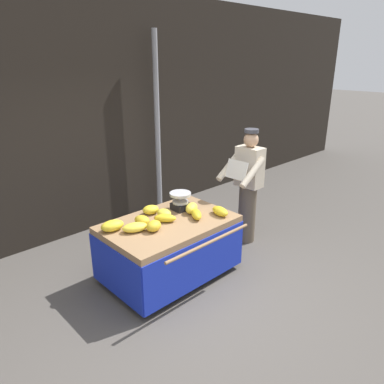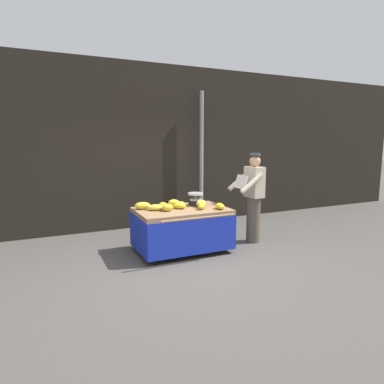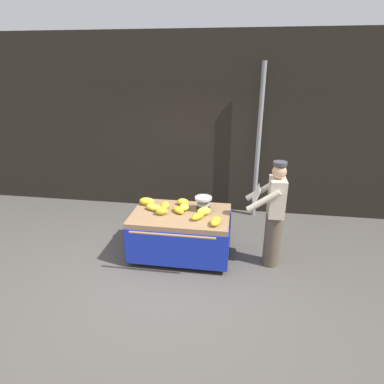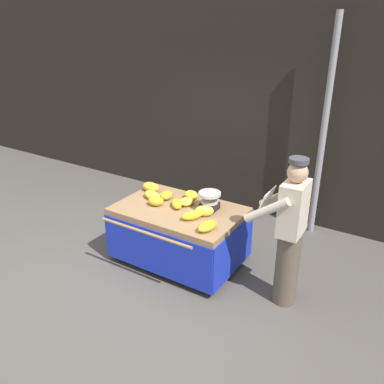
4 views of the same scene
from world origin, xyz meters
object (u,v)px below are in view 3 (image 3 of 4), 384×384
banana_bunch_7 (147,201)px  banana_bunch_9 (178,210)px  street_pole (258,144)px  vendor_person (274,215)px  banana_bunch_3 (162,211)px  banana_cart (181,225)px  banana_bunch_6 (216,221)px  banana_bunch_0 (154,207)px  banana_bunch_2 (184,207)px  banana_bunch_8 (204,211)px  banana_bunch_1 (198,216)px  weighing_scale (203,204)px  banana_bunch_5 (165,205)px  banana_bunch_4 (183,202)px

banana_bunch_7 → banana_bunch_9: bearing=-21.4°
street_pole → vendor_person: size_ratio=1.79×
banana_bunch_3 → banana_cart: bearing=15.6°
banana_bunch_6 → banana_bunch_9: 0.71m
banana_cart → banana_bunch_0: size_ratio=5.45×
banana_bunch_2 → vendor_person: size_ratio=0.12×
banana_bunch_8 → banana_cart: bearing=179.3°
banana_bunch_0 → banana_bunch_8: bearing=-4.0°
banana_bunch_1 → banana_bunch_3: size_ratio=1.31×
banana_bunch_6 → banana_bunch_7: banana_bunch_7 is taller
weighing_scale → banana_bunch_6: 0.54m
banana_bunch_1 → banana_bunch_7: size_ratio=0.97×
banana_bunch_3 → banana_bunch_2: bearing=33.1°
banana_bunch_3 → banana_bunch_6: (0.89, -0.22, -0.01)m
banana_bunch_7 → vendor_person: 2.11m
weighing_scale → banana_bunch_3: weighing_scale is taller
banana_bunch_7 → vendor_person: (2.09, -0.31, 0.05)m
weighing_scale → banana_bunch_5: weighing_scale is taller
banana_bunch_8 → banana_bunch_1: bearing=-114.2°
banana_bunch_3 → banana_bunch_6: banana_bunch_3 is taller
banana_bunch_5 → banana_bunch_7: 0.36m
banana_bunch_6 → banana_bunch_8: size_ratio=1.18×
banana_bunch_9 → banana_bunch_5: bearing=152.8°
banana_bunch_3 → banana_bunch_9: size_ratio=0.75×
weighing_scale → vendor_person: vendor_person is taller
banana_bunch_2 → banana_bunch_3: 0.39m
street_pole → weighing_scale: (-0.89, -1.57, -0.65)m
banana_bunch_5 → banana_bunch_4: bearing=34.0°
banana_bunch_2 → vendor_person: bearing=-7.7°
street_pole → banana_bunch_5: bearing=-133.8°
banana_bunch_2 → banana_bunch_9: (-0.08, -0.11, -0.00)m
banana_bunch_5 → banana_bunch_2: bearing=-2.5°
banana_bunch_5 → banana_bunch_8: 0.69m
banana_bunch_3 → banana_bunch_9: bearing=22.0°
banana_bunch_1 → banana_bunch_9: bearing=151.5°
banana_cart → vendor_person: bearing=-2.3°
banana_bunch_2 → banana_bunch_9: size_ratio=0.76×
banana_cart → banana_bunch_7: 0.74m
banana_bunch_3 → banana_bunch_9: (0.25, 0.10, -0.01)m
street_pole → banana_bunch_7: street_pole is taller
banana_cart → banana_bunch_7: (-0.63, 0.25, 0.28)m
banana_bunch_0 → vendor_person: size_ratio=0.17×
banana_bunch_0 → banana_bunch_7: bearing=131.8°
banana_bunch_2 → banana_bunch_6: bearing=-38.2°
banana_bunch_0 → banana_bunch_5: 0.19m
banana_cart → banana_bunch_5: size_ratio=7.83×
banana_bunch_0 → banana_bunch_9: bearing=-4.7°
banana_cart → banana_bunch_0: 0.53m
banana_cart → banana_bunch_3: 0.41m
street_pole → banana_bunch_3: size_ratio=15.32×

